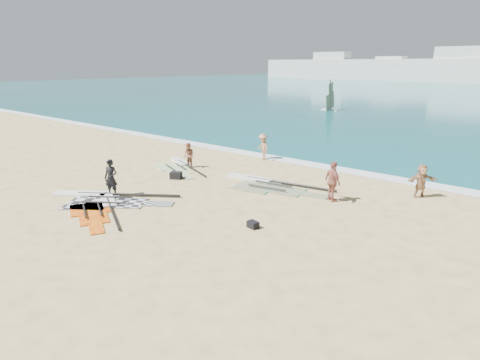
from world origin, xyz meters
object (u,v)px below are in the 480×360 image
Objects in this scene: gear_bag_near at (176,175)px; beachgoer_back at (333,182)px; beachgoer_left at (189,156)px; rig_orange at (266,184)px; beachgoer_mid at (263,147)px; rig_green at (179,166)px; person_wetsuit at (111,178)px; rig_grey at (101,198)px; gear_bag_far at (253,225)px; beachgoer_right at (421,181)px; rig_red at (100,208)px.

beachgoer_back reaches higher than gear_bag_near.
rig_orange is at bearing 0.75° from beachgoer_left.
gear_bag_near is 7.08m from beachgoer_mid.
rig_green is 3.28× the size of beachgoer_left.
person_wetsuit is 1.18× the size of beachgoer_left.
rig_grey is 7.10m from beachgoer_left.
rig_grey is 13.63× the size of gear_bag_far.
beachgoer_mid is 1.06× the size of beachgoer_right.
beachgoer_mid is (1.03, 11.72, 0.84)m from rig_grey.
person_wetsuit is at bearing -79.36° from beachgoer_left.
beachgoer_right reaches higher than rig_green.
beachgoer_back is (10.60, 0.16, 0.92)m from rig_green.
beachgoer_back is at bearing -7.70° from beachgoer_mid.
gear_bag_near reaches higher than rig_grey.
beachgoer_back is at bearing -179.68° from beachgoer_right.
rig_orange is (6.58, 0.33, 0.00)m from rig_green.
rig_red is 7.48× the size of gear_bag_near.
rig_orange is at bearing 21.36° from rig_grey.
rig_green is at bearing 138.86° from rig_red.
rig_green is 10.82m from gear_bag_far.
rig_orange is at bearing 26.47° from gear_bag_near.
rig_grey is 3.47× the size of beachgoer_mid.
gear_bag_far is 11.93m from beachgoer_mid.
rig_red is 5.64m from gear_bag_near.
gear_bag_far is at bearing -68.13° from rig_orange.
beachgoer_right is at bearing 5.89° from rig_grey.
rig_red is (-3.49, -7.83, -0.00)m from rig_orange.
rig_grey is 11.79m from beachgoer_mid.
rig_orange reaches higher than rig_green.
person_wetsuit is (-0.08, -4.10, 0.73)m from gear_bag_near.
beachgoer_right reaches higher than rig_grey.
beachgoer_right reaches higher than rig_red.
beachgoer_left reaches higher than gear_bag_far.
beachgoer_mid reaches higher than rig_grey.
beachgoer_mid reaches higher than rig_red.
gear_bag_near is 8.24m from gear_bag_far.
rig_orange is 8.58m from rig_red.
person_wetsuit is (-0.02, 0.64, 0.88)m from rig_grey.
rig_grey is at bearing -114.75° from person_wetsuit.
gear_bag_near reaches higher than rig_green.
rig_grey is at bearing -70.51° from beachgoer_mid.
gear_bag_near reaches higher than rig_orange.
person_wetsuit is (1.87, -6.07, 0.88)m from rig_green.
rig_orange is at bearing 27.47° from beachgoer_back.
beachgoer_right is (3.05, 3.29, -0.13)m from beachgoer_back.
person_wetsuit is at bearing -50.72° from rig_green.
beachgoer_left is (-1.21, 6.96, 0.73)m from rig_grey.
rig_green is 10.64m from beachgoer_back.
gear_bag_near is at bearing -162.98° from rig_orange.
gear_bag_near is at bearing -60.19° from beachgoer_left.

